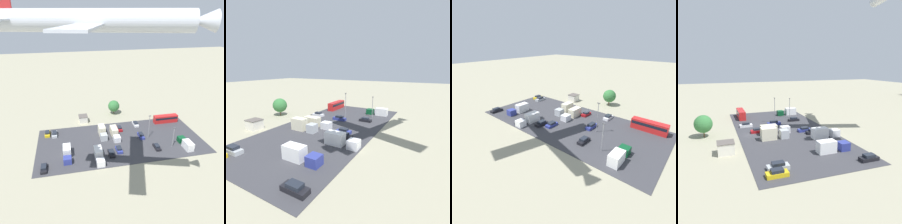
{
  "view_description": "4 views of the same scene",
  "coord_description": "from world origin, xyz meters",
  "views": [
    {
      "loc": [
        18.38,
        79.39,
        44.43
      ],
      "look_at": [
        6.76,
        26.22,
        19.48
      ],
      "focal_mm": 35.0,
      "sensor_mm": 36.0,
      "label": 1
    },
    {
      "loc": [
        43.7,
        38.9,
        18.04
      ],
      "look_at": [
        -3.91,
        11.99,
        4.24
      ],
      "focal_mm": 28.0,
      "sensor_mm": 36.0,
      "label": 2
    },
    {
      "loc": [
        -33.78,
        53.81,
        26.42
      ],
      "look_at": [
        0.47,
        13.23,
        4.26
      ],
      "focal_mm": 28.0,
      "sensor_mm": 36.0,
      "label": 3
    },
    {
      "loc": [
        64.61,
        -9.89,
        21.42
      ],
      "look_at": [
        -0.6,
        13.44,
        6.18
      ],
      "focal_mm": 35.0,
      "sensor_mm": 36.0,
      "label": 4
    }
  ],
  "objects": [
    {
      "name": "parked_truck_4",
      "position": [
        9.91,
        20.36,
        1.48
      ],
      "size": [
        2.58,
        8.57,
        3.07
      ],
      "color": "silver",
      "rests_on": "ground"
    },
    {
      "name": "parked_truck_0",
      "position": [
        1.53,
        7.2,
        1.44
      ],
      "size": [
        2.5,
        9.19,
        2.98
      ],
      "color": "silver",
      "rests_on": "ground"
    },
    {
      "name": "shed_building",
      "position": [
        12.4,
        -7.78,
        1.52
      ],
      "size": [
        3.85,
        4.13,
        3.02
      ],
      "color": "silver",
      "rests_on": "ground"
    },
    {
      "name": "parked_car_4",
      "position": [
        5.38,
        18.98,
        0.69
      ],
      "size": [
        1.99,
        4.43,
        1.46
      ],
      "color": "black",
      "rests_on": "ground"
    },
    {
      "name": "parked_truck_3",
      "position": [
        20.11,
        16.9,
        1.47
      ],
      "size": [
        2.6,
        8.49,
        3.03
      ],
      "color": "navy",
      "rests_on": "ground"
    },
    {
      "name": "tree_near_shed",
      "position": [
        -2.68,
        -13.12,
        4.06
      ],
      "size": [
        5.34,
        5.34,
        6.74
      ],
      "color": "brown",
      "rests_on": "ground"
    },
    {
      "name": "parked_car_7",
      "position": [
        -9.21,
        0.26,
        0.7
      ],
      "size": [
        1.85,
        4.33,
        1.49
      ],
      "rotation": [
        0.0,
        0.0,
        3.14
      ],
      "color": "silver",
      "rests_on": "ground"
    },
    {
      "name": "airplane",
      "position": [
        12.3,
        41.76,
        43.19
      ],
      "size": [
        35.62,
        29.82,
        8.62
      ],
      "rotation": [
        0.0,
        0.0,
        1.27
      ],
      "color": "silver"
    },
    {
      "name": "parked_truck_1",
      "position": [
        -21.92,
        19.98,
        1.39
      ],
      "size": [
        2.53,
        8.12,
        2.85
      ],
      "rotation": [
        0.0,
        0.0,
        3.14
      ],
      "color": "#0C4723",
      "rests_on": "ground"
    },
    {
      "name": "parked_car_6",
      "position": [
        24.59,
        1.82,
        0.76
      ],
      "size": [
        1.97,
        4.66,
        1.62
      ],
      "rotation": [
        0.0,
        0.0,
        3.14
      ],
      "color": "#ADB2B7",
      "rests_on": "ground"
    },
    {
      "name": "parked_car_1",
      "position": [
        -1.47,
        2.71,
        0.69
      ],
      "size": [
        1.83,
        4.21,
        1.46
      ],
      "rotation": [
        0.0,
        0.0,
        3.14
      ],
      "color": "maroon",
      "rests_on": "ground"
    },
    {
      "name": "parking_lot_surface",
      "position": [
        0.0,
        11.07,
        0.04
      ],
      "size": [
        61.6,
        29.16,
        0.08
      ],
      "color": "#38383D",
      "rests_on": "ground"
    },
    {
      "name": "light_pole_lot_edge",
      "position": [
        -16.99,
        19.13,
        4.46
      ],
      "size": [
        0.9,
        0.28,
        7.9
      ],
      "color": "gray",
      "rests_on": "ground"
    },
    {
      "name": "parked_car_3",
      "position": [
        2.32,
        17.34,
        0.67
      ],
      "size": [
        1.92,
        4.25,
        1.43
      ],
      "rotation": [
        0.0,
        0.0,
        3.14
      ],
      "color": "navy",
      "rests_on": "ground"
    },
    {
      "name": "parked_truck_2",
      "position": [
        6.2,
        5.8,
        1.7
      ],
      "size": [
        2.54,
        8.12,
        3.55
      ],
      "color": "#ADB2B7",
      "rests_on": "ground"
    },
    {
      "name": "ground_plane",
      "position": [
        0.0,
        0.0,
        0.0
      ],
      "size": [
        400.0,
        400.0,
        0.0
      ],
      "primitive_type": "plane",
      "color": "gray"
    },
    {
      "name": "parked_car_0",
      "position": [
        27.42,
        22.35,
        0.72
      ],
      "size": [
        1.87,
        4.52,
        1.54
      ],
      "color": "black",
      "rests_on": "ground"
    },
    {
      "name": "parked_car_2",
      "position": [
        27.34,
        0.81,
        0.73
      ],
      "size": [
        1.88,
        4.44,
        1.56
      ],
      "color": "gold",
      "rests_on": "ground"
    },
    {
      "name": "parked_car_5",
      "position": [
        -11.28,
        18.72,
        0.68
      ],
      "size": [
        1.74,
        4.19,
        1.44
      ],
      "rotation": [
        0.0,
        0.0,
        3.14
      ],
      "color": "black",
      "rests_on": "ground"
    },
    {
      "name": "parked_car_8",
      "position": [
        -8.34,
        10.08,
        0.75
      ],
      "size": [
        1.7,
        4.74,
        1.6
      ],
      "color": "navy",
      "rests_on": "ground"
    },
    {
      "name": "bus",
      "position": [
        -22.99,
        0.35,
        1.85
      ],
      "size": [
        10.57,
        2.54,
        3.29
      ],
      "rotation": [
        0.0,
        0.0,
        1.57
      ],
      "color": "red",
      "rests_on": "ground"
    },
    {
      "name": "light_pole_lot_centre",
      "position": [
        -10.91,
        11.18,
        5.23
      ],
      "size": [
        0.9,
        0.28,
        9.43
      ],
      "color": "gray",
      "rests_on": "ground"
    }
  ]
}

